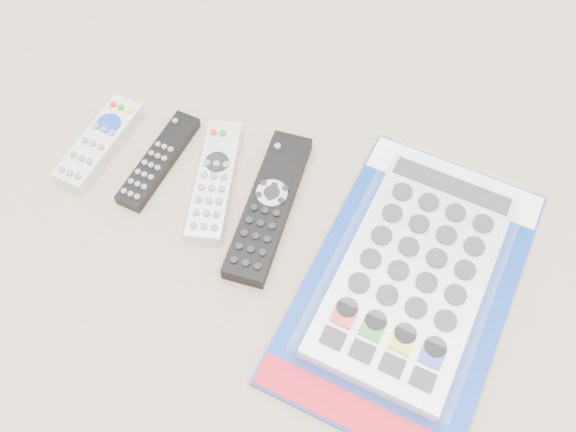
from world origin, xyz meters
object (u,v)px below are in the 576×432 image
(remote_silver_dvd, at_px, (215,180))
(jumbo_remote_packaged, at_px, (414,274))
(remote_slim_black, at_px, (159,160))
(remote_small_grey, at_px, (99,143))
(remote_large_black, at_px, (269,206))

(remote_silver_dvd, bearing_deg, jumbo_remote_packaged, -23.62)
(remote_slim_black, bearing_deg, jumbo_remote_packaged, -2.97)
(remote_small_grey, bearing_deg, remote_slim_black, 6.74)
(remote_slim_black, xyz_separation_m, remote_silver_dvd, (0.08, -0.01, 0.00))
(remote_small_grey, height_order, remote_slim_black, remote_small_grey)
(remote_slim_black, relative_size, remote_large_black, 0.74)
(remote_silver_dvd, height_order, jumbo_remote_packaged, jumbo_remote_packaged)
(remote_slim_black, xyz_separation_m, remote_large_black, (0.16, -0.03, 0.00))
(remote_silver_dvd, distance_m, jumbo_remote_packaged, 0.28)
(remote_small_grey, distance_m, remote_large_black, 0.25)
(remote_small_grey, xyz_separation_m, remote_slim_black, (0.09, -0.00, -0.00))
(remote_large_black, distance_m, jumbo_remote_packaged, 0.20)
(remote_large_black, xyz_separation_m, jumbo_remote_packaged, (0.19, -0.05, 0.01))
(remote_silver_dvd, distance_m, remote_large_black, 0.08)
(remote_small_grey, relative_size, remote_silver_dvd, 0.84)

